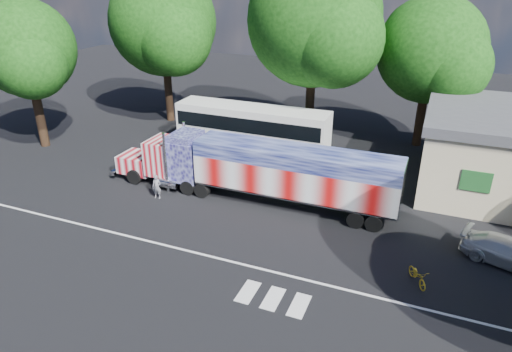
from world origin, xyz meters
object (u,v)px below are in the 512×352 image
at_px(coach_bus, 252,128).
at_px(tree_n_mid, 316,20).
at_px(semi_truck, 258,169).
at_px(parked_car, 509,252).
at_px(woman, 157,187).
at_px(tree_nw_a, 164,23).
at_px(tree_ne_a, 433,51).
at_px(bicycle, 418,275).
at_px(tree_w_a, 27,49).

xyz_separation_m(coach_bus, tree_n_mid, (3.66, 3.71, 7.77)).
bearing_deg(semi_truck, coach_bus, 115.30).
height_order(parked_car, woman, woman).
bearing_deg(parked_car, tree_nw_a, 80.43).
height_order(tree_ne_a, tree_n_mid, tree_n_mid).
xyz_separation_m(semi_truck, bicycle, (9.84, -4.89, -1.65)).
bearing_deg(tree_w_a, semi_truck, -6.41).
distance_m(coach_bus, tree_n_mid, 9.36).
distance_m(tree_ne_a, tree_w_a, 30.24).
height_order(parked_car, tree_w_a, tree_w_a).
bearing_deg(coach_bus, semi_truck, -64.70).
bearing_deg(parked_car, tree_ne_a, 35.74).
relative_size(tree_nw_a, tree_w_a, 1.19).
distance_m(coach_bus, woman, 10.16).
bearing_deg(woman, coach_bus, 63.99).
bearing_deg(semi_truck, woman, -159.82).
bearing_deg(semi_truck, bicycle, -26.41).
height_order(woman, tree_w_a, tree_w_a).
bearing_deg(semi_truck, tree_n_mid, 89.76).
height_order(tree_nw_a, tree_w_a, tree_nw_a).
height_order(semi_truck, woman, semi_truck).
xyz_separation_m(woman, tree_w_a, (-13.51, 4.37, 6.89)).
bearing_deg(semi_truck, tree_w_a, 173.59).
bearing_deg(tree_w_a, parked_car, -6.55).
bearing_deg(bicycle, tree_ne_a, 63.45).
relative_size(tree_nw_a, tree_n_mid, 0.92).
relative_size(semi_truck, coach_bus, 1.56).
bearing_deg(coach_bus, tree_ne_a, 26.88).
height_order(woman, tree_n_mid, tree_n_mid).
distance_m(bicycle, tree_w_a, 31.00).
height_order(coach_bus, tree_n_mid, tree_n_mid).
bearing_deg(coach_bus, parked_car, -28.04).
bearing_deg(tree_nw_a, tree_n_mid, -2.11).
bearing_deg(bicycle, tree_n_mid, 90.34).
bearing_deg(woman, tree_ne_a, 35.22).
bearing_deg(semi_truck, tree_ne_a, 58.40).
relative_size(bicycle, tree_ne_a, 0.14).
relative_size(semi_truck, tree_n_mid, 1.28).
xyz_separation_m(parked_car, woman, (-19.76, -0.55, 0.13)).
bearing_deg(tree_w_a, tree_ne_a, 22.54).
height_order(woman, bicycle, woman).
distance_m(parked_car, tree_n_mid, 20.94).
bearing_deg(woman, parked_car, -11.09).
distance_m(semi_truck, parked_car, 13.98).
relative_size(coach_bus, tree_nw_a, 0.89).
bearing_deg(tree_ne_a, tree_n_mid, -164.00).
relative_size(coach_bus, tree_w_a, 1.06).
distance_m(coach_bus, bicycle, 18.45).
relative_size(parked_car, tree_n_mid, 0.30).
bearing_deg(parked_car, tree_n_mid, 63.28).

